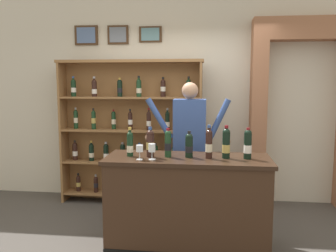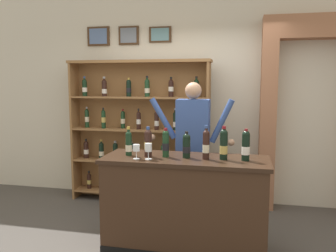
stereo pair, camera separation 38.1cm
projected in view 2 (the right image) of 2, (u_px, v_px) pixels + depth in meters
name	position (u px, v px, depth m)	size (l,w,h in m)	color
ground_plane	(168.00, 247.00, 3.74)	(14.00, 14.00, 0.02)	#47423D
back_wall	(193.00, 85.00, 5.14)	(12.00, 0.19, 3.39)	beige
wine_shelf	(140.00, 128.00, 5.04)	(2.04, 0.30, 2.04)	olive
archway_doorway	(314.00, 105.00, 4.69)	(1.41, 0.45, 2.59)	#9E6647
tasting_counter	(185.00, 203.00, 3.64)	(1.69, 0.63, 0.97)	#382316
shopkeeper	(193.00, 138.00, 4.20)	(1.04, 0.22, 1.73)	#2D3347
tasting_bottle_grappa	(129.00, 143.00, 3.68)	(0.07, 0.07, 0.30)	black
tasting_bottle_vin_santo	(148.00, 142.00, 3.62)	(0.08, 0.08, 0.31)	black
tasting_bottle_brunello	(166.00, 143.00, 3.60)	(0.07, 0.07, 0.30)	#19381E
tasting_bottle_rosso	(186.00, 146.00, 3.56)	(0.08, 0.08, 0.27)	black
tasting_bottle_chianti	(206.00, 144.00, 3.49)	(0.07, 0.07, 0.34)	black
tasting_bottle_riserva	(224.00, 144.00, 3.48)	(0.08, 0.08, 0.34)	black
tasting_bottle_prosecco	(246.00, 146.00, 3.43)	(0.08, 0.08, 0.31)	black
wine_glass_spare	(136.00, 149.00, 3.50)	(0.07, 0.07, 0.15)	silver
wine_glass_right	(148.00, 148.00, 3.49)	(0.07, 0.07, 0.16)	silver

